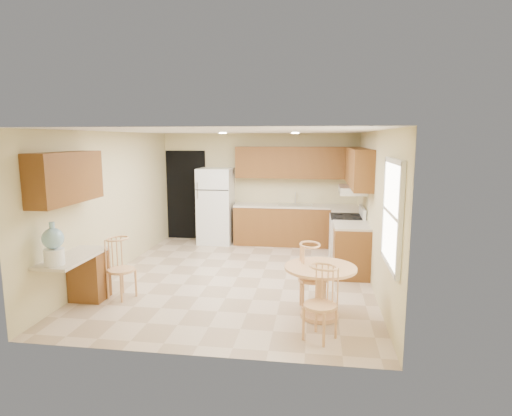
# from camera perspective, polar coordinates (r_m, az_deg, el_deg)

# --- Properties ---
(floor) EXTENTS (5.50, 5.50, 0.00)m
(floor) POSITION_cam_1_polar(r_m,az_deg,el_deg) (7.53, -2.46, -9.18)
(floor) COLOR #CBB093
(floor) RESTS_ON ground
(ceiling) EXTENTS (4.50, 5.50, 0.02)m
(ceiling) POSITION_cam_1_polar(r_m,az_deg,el_deg) (7.15, -2.60, 10.20)
(ceiling) COLOR white
(ceiling) RESTS_ON wall_back
(wall_back) EXTENTS (4.50, 0.02, 2.50)m
(wall_back) POSITION_cam_1_polar(r_m,az_deg,el_deg) (9.93, 0.41, 2.71)
(wall_back) COLOR #CDC08A
(wall_back) RESTS_ON floor
(wall_front) EXTENTS (4.50, 0.02, 2.50)m
(wall_front) POSITION_cam_1_polar(r_m,az_deg,el_deg) (4.62, -8.87, -5.04)
(wall_front) COLOR #CDC08A
(wall_front) RESTS_ON floor
(wall_left) EXTENTS (0.02, 5.50, 2.50)m
(wall_left) POSITION_cam_1_polar(r_m,az_deg,el_deg) (7.96, -18.65, 0.60)
(wall_left) COLOR #CDC08A
(wall_left) RESTS_ON floor
(wall_right) EXTENTS (0.02, 5.50, 2.50)m
(wall_right) POSITION_cam_1_polar(r_m,az_deg,el_deg) (7.17, 15.43, -0.15)
(wall_right) COLOR #CDC08A
(wall_right) RESTS_ON floor
(doorway) EXTENTS (0.90, 0.02, 2.10)m
(doorway) POSITION_cam_1_polar(r_m,az_deg,el_deg) (10.32, -9.28, 1.72)
(doorway) COLOR black
(doorway) RESTS_ON floor
(base_cab_back) EXTENTS (2.75, 0.60, 0.87)m
(base_cab_back) POSITION_cam_1_polar(r_m,az_deg,el_deg) (9.68, 5.31, -2.38)
(base_cab_back) COLOR brown
(base_cab_back) RESTS_ON floor
(counter_back) EXTENTS (2.75, 0.63, 0.04)m
(counter_back) POSITION_cam_1_polar(r_m,az_deg,el_deg) (9.60, 5.35, 0.28)
(counter_back) COLOR beige
(counter_back) RESTS_ON base_cab_back
(base_cab_right_a) EXTENTS (0.60, 0.59, 0.87)m
(base_cab_right_a) POSITION_cam_1_polar(r_m,az_deg,el_deg) (9.11, 11.90, -3.28)
(base_cab_right_a) COLOR brown
(base_cab_right_a) RESTS_ON floor
(counter_right_a) EXTENTS (0.63, 0.59, 0.04)m
(counter_right_a) POSITION_cam_1_polar(r_m,az_deg,el_deg) (9.02, 11.99, -0.46)
(counter_right_a) COLOR beige
(counter_right_a) RESTS_ON base_cab_right_a
(base_cab_right_b) EXTENTS (0.60, 0.80, 0.87)m
(base_cab_right_b) POSITION_cam_1_polar(r_m,az_deg,el_deg) (7.70, 12.58, -5.61)
(base_cab_right_b) COLOR brown
(base_cab_right_b) RESTS_ON floor
(counter_right_b) EXTENTS (0.63, 0.80, 0.04)m
(counter_right_b) POSITION_cam_1_polar(r_m,az_deg,el_deg) (7.60, 12.70, -2.29)
(counter_right_b) COLOR beige
(counter_right_b) RESTS_ON base_cab_right_b
(upper_cab_back) EXTENTS (2.75, 0.33, 0.70)m
(upper_cab_back) POSITION_cam_1_polar(r_m,az_deg,el_deg) (9.63, 5.48, 6.05)
(upper_cab_back) COLOR brown
(upper_cab_back) RESTS_ON wall_back
(upper_cab_right) EXTENTS (0.33, 2.42, 0.70)m
(upper_cab_right) POSITION_cam_1_polar(r_m,az_deg,el_deg) (8.28, 13.44, 5.33)
(upper_cab_right) COLOR brown
(upper_cab_right) RESTS_ON wall_right
(upper_cab_left) EXTENTS (0.33, 1.40, 0.70)m
(upper_cab_left) POSITION_cam_1_polar(r_m,az_deg,el_deg) (6.43, -24.00, 3.72)
(upper_cab_left) COLOR brown
(upper_cab_left) RESTS_ON wall_left
(sink) EXTENTS (0.78, 0.44, 0.01)m
(sink) POSITION_cam_1_polar(r_m,az_deg,el_deg) (9.60, 5.20, 0.41)
(sink) COLOR silver
(sink) RESTS_ON counter_back
(range_hood) EXTENTS (0.50, 0.76, 0.14)m
(range_hood) POSITION_cam_1_polar(r_m,az_deg,el_deg) (8.29, 12.76, 2.36)
(range_hood) COLOR silver
(range_hood) RESTS_ON upper_cab_right
(desk_pedestal) EXTENTS (0.48, 0.42, 0.72)m
(desk_pedestal) POSITION_cam_1_polar(r_m,az_deg,el_deg) (6.91, -21.34, -8.42)
(desk_pedestal) COLOR brown
(desk_pedestal) RESTS_ON floor
(desk_top) EXTENTS (0.50, 1.20, 0.04)m
(desk_top) POSITION_cam_1_polar(r_m,az_deg,el_deg) (6.49, -23.19, -6.07)
(desk_top) COLOR beige
(desk_top) RESTS_ON desk_pedestal
(window) EXTENTS (0.06, 1.12, 1.30)m
(window) POSITION_cam_1_polar(r_m,az_deg,el_deg) (5.32, 17.76, -0.71)
(window) COLOR white
(window) RESTS_ON wall_right
(can_light_a) EXTENTS (0.14, 0.14, 0.02)m
(can_light_a) POSITION_cam_1_polar(r_m,az_deg,el_deg) (8.42, -4.45, 9.93)
(can_light_a) COLOR white
(can_light_a) RESTS_ON ceiling
(can_light_b) EXTENTS (0.14, 0.14, 0.02)m
(can_light_b) POSITION_cam_1_polar(r_m,az_deg,el_deg) (8.24, 5.25, 9.94)
(can_light_b) COLOR white
(can_light_b) RESTS_ON ceiling
(refrigerator) EXTENTS (0.76, 0.74, 1.72)m
(refrigerator) POSITION_cam_1_polar(r_m,az_deg,el_deg) (9.81, -5.37, 0.29)
(refrigerator) COLOR white
(refrigerator) RESTS_ON floor
(stove) EXTENTS (0.65, 0.76, 1.09)m
(stove) POSITION_cam_1_polar(r_m,az_deg,el_deg) (8.44, 12.02, -4.04)
(stove) COLOR white
(stove) RESTS_ON floor
(dining_table) EXTENTS (0.96, 0.96, 0.71)m
(dining_table) POSITION_cam_1_polar(r_m,az_deg,el_deg) (5.85, 8.53, -10.00)
(dining_table) COLOR #E2A771
(dining_table) RESTS_ON floor
(chair_table_a) EXTENTS (0.42, 0.54, 0.94)m
(chair_table_a) POSITION_cam_1_polar(r_m,az_deg,el_deg) (5.96, 7.59, -8.48)
(chair_table_a) COLOR #E2A771
(chair_table_a) RESTS_ON floor
(chair_table_b) EXTENTS (0.39, 0.46, 0.89)m
(chair_table_b) POSITION_cam_1_polar(r_m,az_deg,el_deg) (5.13, 8.59, -11.86)
(chair_table_b) COLOR #E2A771
(chair_table_b) RESTS_ON floor
(chair_desk) EXTENTS (0.40, 0.52, 0.91)m
(chair_desk) POSITION_cam_1_polar(r_m,az_deg,el_deg) (6.67, -17.90, -7.10)
(chair_desk) COLOR #E2A771
(chair_desk) RESTS_ON floor
(water_crock) EXTENTS (0.27, 0.27, 0.56)m
(water_crock) POSITION_cam_1_polar(r_m,az_deg,el_deg) (6.08, -25.40, -4.56)
(water_crock) COLOR white
(water_crock) RESTS_ON desk_top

